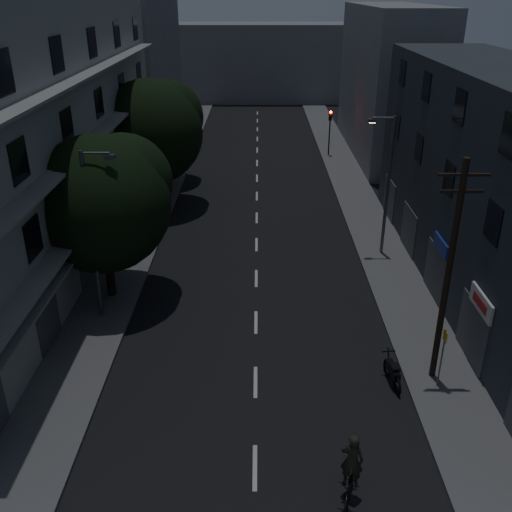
{
  "coord_description": "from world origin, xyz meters",
  "views": [
    {
      "loc": [
        0.09,
        -12.01,
        14.35
      ],
      "look_at": [
        0.0,
        12.0,
        3.0
      ],
      "focal_mm": 40.0,
      "sensor_mm": 36.0,
      "label": 1
    }
  ],
  "objects_px": {
    "bus_stop_sign": "(443,348)",
    "motorcycle": "(392,373)",
    "utility_pole": "(449,271)",
    "cyclist": "(351,476)"
  },
  "relations": [
    {
      "from": "utility_pole",
      "to": "bus_stop_sign",
      "type": "distance_m",
      "value": 3.05
    },
    {
      "from": "bus_stop_sign",
      "to": "cyclist",
      "type": "relative_size",
      "value": 1.05
    },
    {
      "from": "bus_stop_sign",
      "to": "cyclist",
      "type": "xyz_separation_m",
      "value": [
        -4.23,
        -5.24,
        -1.08
      ]
    },
    {
      "from": "utility_pole",
      "to": "bus_stop_sign",
      "type": "bearing_deg",
      "value": -87.83
    },
    {
      "from": "bus_stop_sign",
      "to": "cyclist",
      "type": "bearing_deg",
      "value": -128.86
    },
    {
      "from": "cyclist",
      "to": "utility_pole",
      "type": "bearing_deg",
      "value": 70.17
    },
    {
      "from": "cyclist",
      "to": "bus_stop_sign",
      "type": "bearing_deg",
      "value": 66.78
    },
    {
      "from": "bus_stop_sign",
      "to": "motorcycle",
      "type": "bearing_deg",
      "value": 169.41
    },
    {
      "from": "motorcycle",
      "to": "cyclist",
      "type": "distance_m",
      "value": 6.11
    },
    {
      "from": "bus_stop_sign",
      "to": "motorcycle",
      "type": "relative_size",
      "value": 1.3
    }
  ]
}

